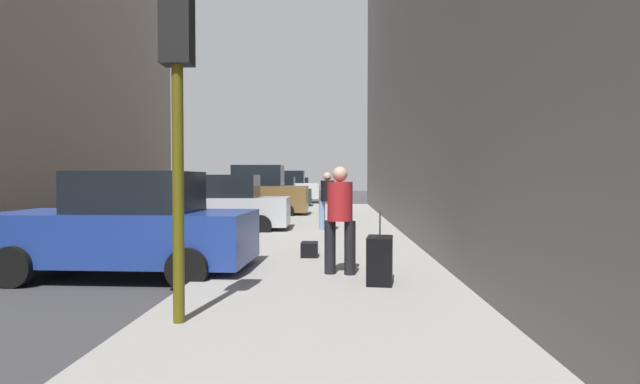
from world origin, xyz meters
TOP-DOWN VIEW (x-y plane):
  - ground_plane at (0.00, 0.00)m, footprint 120.00×120.00m
  - sidewalk at (6.00, 0.00)m, footprint 4.00×40.00m
  - parked_blue_sedan at (2.65, -1.91)m, footprint 4.26×2.17m
  - parked_silver_sedan at (2.65, 4.76)m, footprint 4.25×2.15m
  - parked_bronze_suv at (2.65, 11.02)m, footprint 4.61×2.07m
  - parked_dark_green_sedan at (2.65, 18.05)m, footprint 4.25×2.15m
  - parked_white_van at (2.65, 25.11)m, footprint 4.61×2.09m
  - parked_red_hatchback at (2.65, 31.86)m, footprint 4.23×2.11m
  - fire_hydrant at (4.45, 5.52)m, footprint 0.42×0.22m
  - traffic_light at (4.50, -5.04)m, footprint 0.32×0.32m
  - pedestrian_in_red_jacket at (6.21, -2.32)m, footprint 0.52×0.47m
  - pedestrian_in_jeans at (5.88, 4.62)m, footprint 0.52×0.46m
  - rolling_suitcase at (6.79, -3.02)m, footprint 0.43×0.60m
  - duffel_bag at (5.63, -0.55)m, footprint 0.32×0.44m

SIDE VIEW (x-z plane):
  - ground_plane at x=0.00m, z-range 0.00..0.00m
  - sidewalk at x=6.00m, z-range 0.00..0.15m
  - duffel_bag at x=5.63m, z-range 0.15..0.43m
  - rolling_suitcase at x=6.79m, z-range -0.03..1.01m
  - fire_hydrant at x=4.45m, z-range 0.15..0.85m
  - parked_blue_sedan at x=2.65m, z-range -0.05..1.74m
  - parked_silver_sedan at x=2.65m, z-range -0.05..1.74m
  - parked_dark_green_sedan at x=2.65m, z-range -0.05..1.74m
  - parked_red_hatchback at x=2.65m, z-range -0.05..1.74m
  - parked_bronze_suv at x=2.65m, z-range -0.09..2.16m
  - parked_white_van at x=2.65m, z-range -0.09..2.16m
  - pedestrian_in_red_jacket at x=6.21m, z-range 0.25..1.96m
  - pedestrian_in_jeans at x=5.88m, z-range 0.25..1.96m
  - traffic_light at x=4.50m, z-range 0.96..4.56m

